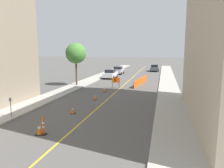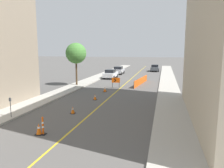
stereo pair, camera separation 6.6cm
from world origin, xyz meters
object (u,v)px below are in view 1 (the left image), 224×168
at_px(traffic_cone_second, 39,129).
at_px(delineator_post_front, 43,127).
at_px(parking_meter_near_curb, 11,103).
at_px(arrow_barricade_primary, 116,81).
at_px(traffic_cone_fourth, 95,97).
at_px(traffic_cone_third, 73,110).
at_px(parked_car_curb_near, 110,74).
at_px(parked_car_curb_far, 155,68).
at_px(traffic_cone_fifth, 105,89).
at_px(street_tree_left_near, 76,53).
at_px(parked_car_curb_mid, 118,70).

relative_size(traffic_cone_second, delineator_post_front, 0.62).
bearing_deg(delineator_post_front, parking_meter_near_curb, 150.89).
bearing_deg(arrow_barricade_primary, traffic_cone_fourth, -98.49).
bearing_deg(delineator_post_front, traffic_cone_third, 90.38).
bearing_deg(traffic_cone_fourth, parked_car_curb_near, 98.38).
xyz_separation_m(traffic_cone_third, parked_car_curb_far, (4.88, 36.67, 0.52)).
xyz_separation_m(traffic_cone_fifth, parked_car_curb_far, (4.79, 27.26, 0.50)).
height_order(traffic_cone_second, parked_car_curb_near, parked_car_curb_near).
xyz_separation_m(traffic_cone_fourth, traffic_cone_fifth, (-0.15, 4.38, 0.01)).
height_order(traffic_cone_second, arrow_barricade_primary, arrow_barricade_primary).
relative_size(delineator_post_front, parking_meter_near_curb, 0.76).
bearing_deg(street_tree_left_near, arrow_barricade_primary, -3.83).
distance_m(traffic_cone_second, traffic_cone_third, 4.53).
xyz_separation_m(traffic_cone_second, parking_meter_near_curb, (-3.67, 2.23, 0.83)).
bearing_deg(parking_meter_near_curb, parked_car_curb_mid, 87.05).
relative_size(traffic_cone_second, parked_car_curb_near, 0.16).
height_order(delineator_post_front, parking_meter_near_curb, parking_meter_near_curb).
xyz_separation_m(parked_car_curb_mid, parking_meter_near_curb, (-1.61, -31.26, 0.37)).
xyz_separation_m(traffic_cone_second, street_tree_left_near, (-4.73, 17.31, 4.21)).
height_order(arrow_barricade_primary, parked_car_curb_near, parked_car_curb_near).
bearing_deg(parked_car_curb_near, traffic_cone_second, -84.76).
xyz_separation_m(parking_meter_near_curb, street_tree_left_near, (-1.07, 15.08, 3.38)).
relative_size(arrow_barricade_primary, parked_car_curb_near, 0.31).
bearing_deg(traffic_cone_third, arrow_barricade_primary, 86.42).
xyz_separation_m(traffic_cone_fourth, arrow_barricade_primary, (0.54, 7.37, 0.68)).
bearing_deg(parked_car_curb_far, street_tree_left_near, -112.32).
xyz_separation_m(parked_car_curb_mid, parked_car_curb_far, (7.16, 7.71, 0.00)).
distance_m(traffic_cone_second, traffic_cone_fourth, 9.57).
bearing_deg(traffic_cone_third, parked_car_curb_mid, 94.49).
relative_size(parked_car_curb_near, street_tree_left_near, 0.74).
bearing_deg(parked_car_curb_near, parking_meter_near_curb, -93.06).
bearing_deg(parked_car_curb_far, traffic_cone_fifth, -99.92).
distance_m(delineator_post_front, parking_meter_near_curb, 4.53).
height_order(arrow_barricade_primary, parking_meter_near_curb, parking_meter_near_curb).
height_order(parked_car_curb_near, parked_car_curb_mid, same).
bearing_deg(street_tree_left_near, parked_car_curb_far, 67.62).
relative_size(traffic_cone_second, traffic_cone_fourth, 1.17).
bearing_deg(delineator_post_front, street_tree_left_near, 106.10).
bearing_deg(traffic_cone_third, traffic_cone_fifth, 89.45).
bearing_deg(parked_car_curb_far, parking_meter_near_curb, -102.62).
xyz_separation_m(arrow_barricade_primary, parking_meter_near_curb, (-4.66, -14.69, 0.20)).
bearing_deg(parking_meter_near_curb, traffic_cone_third, 30.58).
relative_size(traffic_cone_third, parked_car_curb_mid, 0.13).
distance_m(parked_car_curb_near, parking_meter_near_curb, 24.15).
height_order(traffic_cone_fifth, parked_car_curb_near, parked_car_curb_near).
height_order(traffic_cone_second, traffic_cone_third, traffic_cone_second).
bearing_deg(parked_car_curb_mid, traffic_cone_fourth, -84.00).
xyz_separation_m(traffic_cone_fifth, parking_meter_near_curb, (-3.97, -11.70, 0.87)).
relative_size(traffic_cone_fourth, street_tree_left_near, 0.10).
xyz_separation_m(traffic_cone_third, traffic_cone_fifth, (0.09, 9.41, 0.02)).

